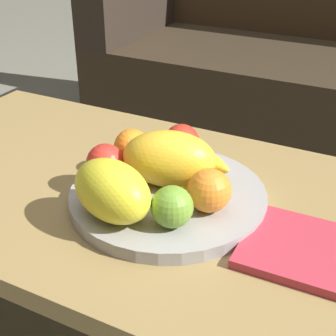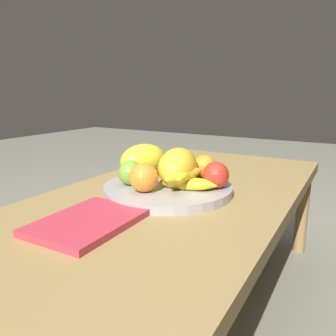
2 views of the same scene
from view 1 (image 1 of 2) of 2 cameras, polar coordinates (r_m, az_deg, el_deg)
ground_plane at (r=1.24m, az=-1.75°, el=-18.61°), size 8.00×8.00×0.00m
coffee_table at (r=1.01m, az=-2.06°, el=-4.78°), size 1.28×0.65×0.40m
couch at (r=2.01m, az=17.27°, el=10.08°), size 1.70×0.70×0.90m
fruit_bowl at (r=0.95m, az=0.00°, el=-3.29°), size 0.38×0.38×0.03m
melon_large_front at (r=0.94m, az=0.12°, el=1.09°), size 0.20×0.15×0.11m
melon_smaller_beside at (r=0.85m, az=-6.21°, el=-2.66°), size 0.19×0.15×0.10m
orange_front at (r=0.87m, az=4.76°, el=-2.59°), size 0.08×0.08×0.08m
orange_left at (r=1.02m, az=-4.15°, el=2.41°), size 0.08×0.08×0.08m
apple_front at (r=0.83m, az=0.47°, el=-4.48°), size 0.07×0.07×0.07m
apple_left at (r=1.05m, az=1.57°, el=3.04°), size 0.08×0.08×0.08m
apple_right at (r=0.97m, az=-7.19°, el=0.59°), size 0.08×0.08×0.08m
banana_bunch at (r=0.98m, az=2.74°, el=0.57°), size 0.18×0.17×0.06m
magazine at (r=0.86m, az=17.01°, el=-9.39°), size 0.25×0.19×0.02m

